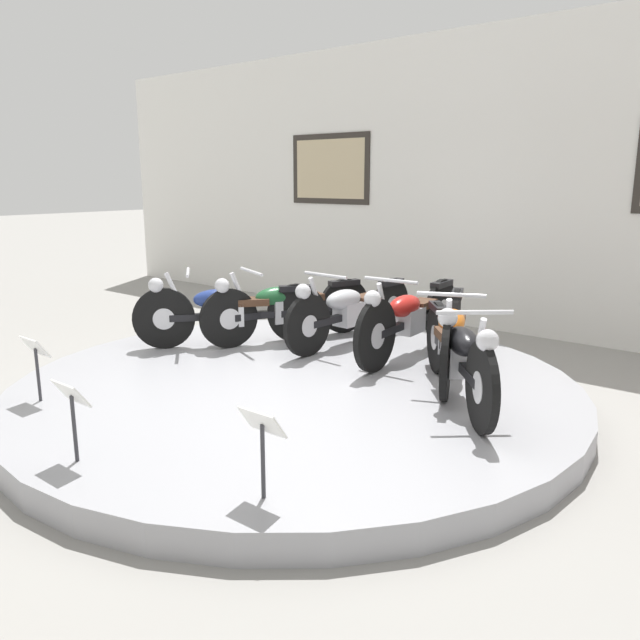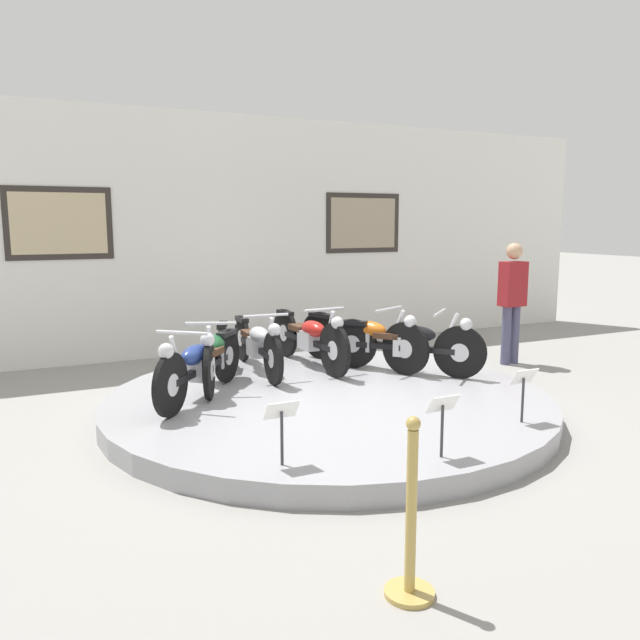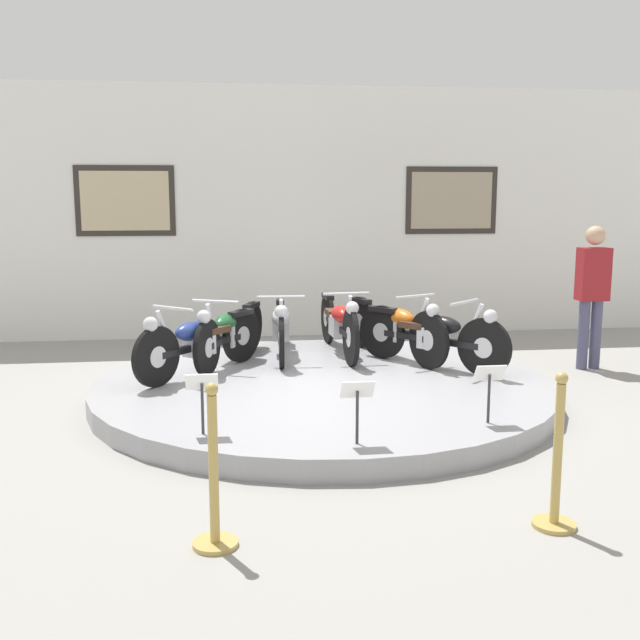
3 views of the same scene
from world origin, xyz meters
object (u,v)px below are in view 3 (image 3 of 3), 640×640
object	(u,v)px
motorcycle_orange	(395,326)
motorcycle_red	(339,322)
motorcycle_green	(229,331)
motorcycle_blue	(199,340)
motorcycle_silver	(281,325)
stanchion_post_right_of_entry	(556,476)
info_placard_front_left	(202,390)
motorcycle_black	(434,334)
info_placard_front_right	(489,381)
stanchion_post_left_of_entry	(214,493)
info_placard_front_centre	(357,398)
visitor_standing	(592,288)

from	to	relation	value
motorcycle_orange	motorcycle_red	bearing A→B (deg)	153.13
motorcycle_green	motorcycle_blue	bearing A→B (deg)	-121.90
motorcycle_silver	stanchion_post_right_of_entry	world-z (taller)	stanchion_post_right_of_entry
motorcycle_orange	info_placard_front_left	size ratio (longest dim) A/B	3.61
motorcycle_red	motorcycle_black	bearing A→B (deg)	-41.71
motorcycle_red	info_placard_front_right	xyz separation A→B (m)	(0.84, -2.89, -0.02)
motorcycle_blue	motorcycle_green	bearing A→B (deg)	58.10
stanchion_post_right_of_entry	motorcycle_red	bearing A→B (deg)	99.27
motorcycle_black	stanchion_post_left_of_entry	xyz separation A→B (m)	(-2.37, -3.63, -0.23)
info_placard_front_right	stanchion_post_right_of_entry	size ratio (longest dim) A/B	0.50
motorcycle_blue	motorcycle_red	size ratio (longest dim) A/B	0.77
info_placard_front_right	stanchion_post_left_of_entry	bearing A→B (deg)	-145.28
motorcycle_red	info_placard_front_centre	bearing A→B (deg)	-96.14
motorcycle_green	motorcycle_silver	distance (m)	0.69
motorcycle_black	stanchion_post_left_of_entry	world-z (taller)	stanchion_post_left_of_entry
motorcycle_blue	motorcycle_black	size ratio (longest dim) A/B	1.01
motorcycle_black	stanchion_post_right_of_entry	world-z (taller)	stanchion_post_right_of_entry
motorcycle_green	motorcycle_orange	world-z (taller)	motorcycle_orange
visitor_standing	motorcycle_orange	bearing A→B (deg)	179.87
motorcycle_silver	motorcycle_green	bearing A→B (deg)	-153.17
stanchion_post_right_of_entry	motorcycle_green	bearing A→B (deg)	116.21
motorcycle_orange	info_placard_front_right	bearing A→B (deg)	-84.85
motorcycle_green	info_placard_front_centre	bearing A→B (deg)	-72.00
stanchion_post_left_of_entry	motorcycle_orange	bearing A→B (deg)	63.80
motorcycle_green	motorcycle_black	distance (m)	2.32
motorcycle_silver	stanchion_post_left_of_entry	bearing A→B (deg)	-99.27
motorcycle_green	stanchion_post_right_of_entry	xyz separation A→B (m)	(2.05, -4.16, -0.23)
motorcycle_orange	stanchion_post_right_of_entry	world-z (taller)	stanchion_post_right_of_entry
info_placard_front_centre	stanchion_post_right_of_entry	distance (m)	1.62
motorcycle_orange	visitor_standing	distance (m)	2.46
motorcycle_silver	stanchion_post_left_of_entry	distance (m)	4.53
motorcycle_orange	info_placard_front_centre	size ratio (longest dim) A/B	3.61
motorcycle_silver	visitor_standing	size ratio (longest dim) A/B	1.12
motorcycle_red	visitor_standing	bearing A→B (deg)	-5.93
motorcycle_green	motorcycle_red	distance (m)	1.35
motorcycle_black	stanchion_post_left_of_entry	bearing A→B (deg)	-123.16
stanchion_post_left_of_entry	stanchion_post_right_of_entry	size ratio (longest dim) A/B	1.00
motorcycle_red	motorcycle_orange	bearing A→B (deg)	-26.87
motorcycle_black	info_placard_front_centre	xyz separation A→B (m)	(-1.29, -2.44, -0.01)
motorcycle_black	stanchion_post_left_of_entry	distance (m)	4.35
motorcycle_blue	visitor_standing	size ratio (longest dim) A/B	0.88
motorcycle_silver	motorcycle_black	world-z (taller)	motorcycle_black
motorcycle_red	info_placard_front_centre	size ratio (longest dim) A/B	3.92
motorcycle_red	motorcycle_black	xyz separation A→B (m)	(0.94, -0.84, -0.01)
motorcycle_blue	info_placard_front_left	bearing A→B (deg)	-87.37
motorcycle_blue	visitor_standing	bearing A→B (deg)	6.36
stanchion_post_right_of_entry	motorcycle_orange	bearing A→B (deg)	91.62
info_placard_front_centre	motorcycle_green	bearing A→B (deg)	108.00
motorcycle_blue	stanchion_post_left_of_entry	xyz separation A→B (m)	(0.21, -3.63, -0.23)
info_placard_front_centre	info_placard_front_right	distance (m)	1.26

